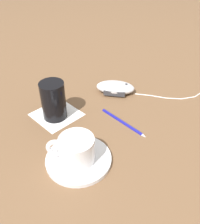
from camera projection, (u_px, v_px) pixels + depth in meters
name	position (u px, v px, depth m)	size (l,w,h in m)	color
ground_plane	(95.00, 119.00, 0.69)	(3.00, 3.00, 0.00)	brown
saucer	(79.00, 159.00, 0.56)	(0.15, 0.15, 0.01)	white
coffee_cup	(76.00, 149.00, 0.54)	(0.09, 0.09, 0.06)	white
computer_mouse	(115.00, 87.00, 0.78)	(0.13, 0.13, 0.04)	silver
mouse_cable	(185.00, 94.00, 0.78)	(0.27, 0.17, 0.00)	white
napkin_under_glass	(57.00, 114.00, 0.70)	(0.12, 0.12, 0.00)	white
drinking_glass	(53.00, 100.00, 0.66)	(0.07, 0.07, 0.10)	black
pen	(123.00, 121.00, 0.67)	(0.02, 0.16, 0.01)	navy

